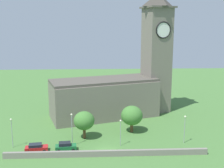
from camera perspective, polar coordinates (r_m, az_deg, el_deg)
The scene contains 11 objects.
ground_plane at distance 76.26m, azimuth -1.47°, elevation -8.35°, with size 200.00×200.00×0.00m, color #477538.
church at distance 83.63m, azimuth 1.75°, elevation 0.10°, with size 37.14×20.60×35.23m.
quay_barrier at distance 59.62m, azimuth -1.06°, elevation -13.63°, with size 41.36×0.70×1.24m, color gray.
car_red at distance 63.62m, azimuth -14.84°, elevation -12.13°, with size 4.87×2.63×1.66m.
car_green at distance 62.75m, azimuth -9.21°, elevation -12.15°, with size 4.56×2.53×1.82m.
streetlamp_west_end at distance 65.79m, azimuth -19.36°, elevation -8.27°, with size 0.44×0.44×6.54m.
streetlamp_west_mid at distance 63.48m, azimuth -8.01°, elevation -7.98°, with size 0.44×0.44×7.35m.
streetlamp_central at distance 63.10m, azimuth 1.70°, elevation -8.77°, with size 0.44×0.44×5.96m.
streetlamp_east_mid at distance 66.34m, azimuth 14.29°, elevation -7.85°, with size 0.44×0.44×6.43m.
tree_by_tower at distance 67.31m, azimuth -5.58°, elevation -7.29°, with size 4.84×4.84×6.51m.
tree_riverside_west at distance 71.03m, azimuth 3.96°, elevation -6.28°, with size 5.33×5.33×6.67m.
Camera 1 is at (-1.55, -56.65, 26.07)m, focal length 45.92 mm.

